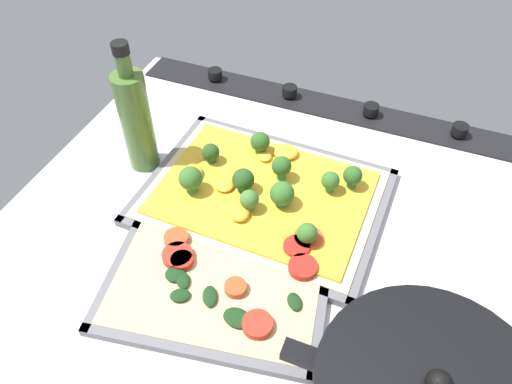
{
  "coord_description": "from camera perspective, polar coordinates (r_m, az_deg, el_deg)",
  "views": [
    {
      "loc": [
        -15.27,
        43.81,
        56.01
      ],
      "look_at": [
        2.34,
        -0.33,
        6.17
      ],
      "focal_mm": 34.54,
      "sensor_mm": 36.0,
      "label": 1
    }
  ],
  "objects": [
    {
      "name": "broccoli_pizza",
      "position": [
        0.75,
        0.75,
        0.2
      ],
      "size": [
        34.29,
        25.43,
        5.76
      ],
      "color": "beige",
      "rests_on": "baking_tray_front"
    },
    {
      "name": "ground_plane",
      "position": [
        0.74,
        1.59,
        -4.77
      ],
      "size": [
        78.17,
        69.63,
        3.0
      ],
      "primitive_type": "cube",
      "color": "silver"
    },
    {
      "name": "baking_tray_back",
      "position": [
        0.67,
        -4.3,
        -9.96
      ],
      "size": [
        32.44,
        27.42,
        1.3
      ],
      "color": "slate",
      "rests_on": "ground_plane"
    },
    {
      "name": "stove_control_panel",
      "position": [
        0.95,
        8.43,
        9.94
      ],
      "size": [
        75.04,
        7.0,
        2.6
      ],
      "color": "black",
      "rests_on": "ground_plane"
    },
    {
      "name": "oil_bottle",
      "position": [
        0.79,
        -13.74,
        8.22
      ],
      "size": [
        4.87,
        4.87,
        21.99
      ],
      "color": "#476B2D",
      "rests_on": "ground_plane"
    },
    {
      "name": "baking_tray_front",
      "position": [
        0.76,
        0.83,
        -0.72
      ],
      "size": [
        36.75,
        27.9,
        1.3
      ],
      "color": "slate",
      "rests_on": "ground_plane"
    },
    {
      "name": "veggie_pizza_back",
      "position": [
        0.66,
        -3.79,
        -9.51
      ],
      "size": [
        29.67,
        24.66,
        1.9
      ],
      "color": "tan",
      "rests_on": "baking_tray_back"
    }
  ]
}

